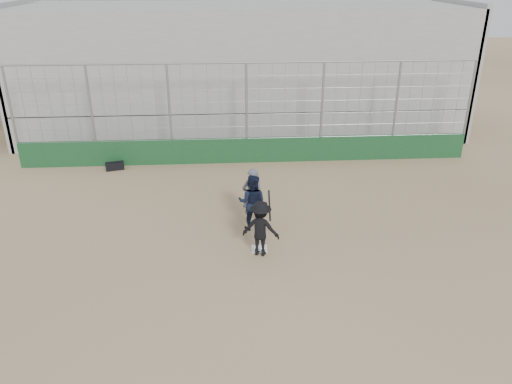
{
  "coord_description": "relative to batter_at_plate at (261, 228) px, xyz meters",
  "views": [
    {
      "loc": [
        -0.91,
        -12.18,
        7.29
      ],
      "look_at": [
        0.0,
        1.4,
        1.15
      ],
      "focal_mm": 35.0,
      "sensor_mm": 36.0,
      "label": 1
    }
  ],
  "objects": [
    {
      "name": "catcher_crouched",
      "position": [
        -0.15,
        1.45,
        -0.2
      ],
      "size": [
        1.02,
        0.89,
        1.2
      ],
      "color": "black",
      "rests_on": "ground"
    },
    {
      "name": "ground",
      "position": [
        -0.02,
        0.25,
        -0.8
      ],
      "size": [
        90.0,
        90.0,
        0.0
      ],
      "primitive_type": "plane",
      "color": "brown",
      "rests_on": "ground"
    },
    {
      "name": "umpire",
      "position": [
        -0.11,
        1.92,
        0.01
      ],
      "size": [
        0.74,
        0.58,
        1.62
      ],
      "primitive_type": "imported",
      "rotation": [
        0.0,
        0.0,
        3.39
      ],
      "color": "#4D5462",
      "rests_on": "ground"
    },
    {
      "name": "batter_at_plate",
      "position": [
        0.0,
        0.0,
        0.0
      ],
      "size": [
        1.16,
        0.87,
        1.77
      ],
      "color": "black",
      "rests_on": "ground"
    },
    {
      "name": "backstop",
      "position": [
        -0.02,
        7.25,
        0.16
      ],
      "size": [
        18.1,
        0.25,
        4.04
      ],
      "color": "#123A1C",
      "rests_on": "ground"
    },
    {
      "name": "bleachers",
      "position": [
        -0.02,
        12.2,
        2.12
      ],
      "size": [
        20.25,
        6.7,
        6.98
      ],
      "color": "gray",
      "rests_on": "ground"
    },
    {
      "name": "home_plate",
      "position": [
        -0.02,
        0.25,
        -0.79
      ],
      "size": [
        0.44,
        0.44,
        0.02
      ],
      "primitive_type": "cube",
      "color": "white",
      "rests_on": "ground"
    },
    {
      "name": "equipment_bag",
      "position": [
        -5.26,
        6.71,
        -0.65
      ],
      "size": [
        0.75,
        0.46,
        0.34
      ],
      "color": "black",
      "rests_on": "ground"
    }
  ]
}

